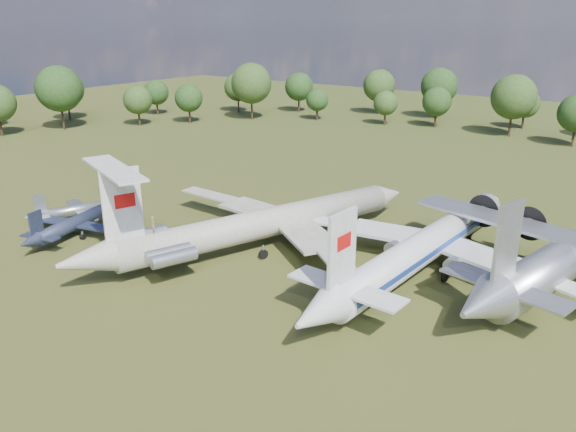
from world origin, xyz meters
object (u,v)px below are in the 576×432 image
Objects in this scene: il62_airliner at (264,229)px; an12_transport at (564,264)px; tu104_jet at (426,251)px; small_prop_west at (73,227)px; person_on_il62 at (153,224)px; small_prop_northwest at (78,212)px.

an12_transport is (30.47, 9.14, 0.17)m from il62_airliner.
il62_airliner is 1.03× the size of tu104_jet.
an12_transport is 55.38m from small_prop_west.
il62_airliner is at bearing -84.33° from person_on_il62.
tu104_jet reaches higher than small_prop_west.
person_on_il62 is at bearing -135.47° from an12_transport.
small_prop_west is 6.52m from small_prop_northwest.
small_prop_northwest is at bearing -151.35° from an12_transport.
tu104_jet is at bearing 35.39° from il62_airliner.
small_prop_northwest is 22.78m from person_on_il62.
tu104_jet is at bearing 8.28° from small_prop_west.
an12_transport is 2.23× the size of small_prop_west.
person_on_il62 reaches higher than small_prop_west.
person_on_il62 is at bearing -90.00° from il62_airliner.
tu104_jet is (17.88, 4.78, -0.03)m from il62_airliner.
small_prop_west is at bearing -145.82° from an12_transport.
small_prop_west is at bearing 20.88° from person_on_il62.
person_on_il62 is at bearing 6.51° from small_prop_northwest.
an12_transport is at bearing 37.13° from il62_airliner.
small_prop_west is at bearing -154.42° from tu104_jet.
small_prop_west is 17.18m from person_on_il62.
an12_transport is at bearing 7.62° from small_prop_west.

